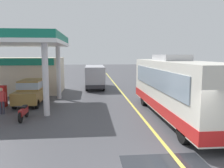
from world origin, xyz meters
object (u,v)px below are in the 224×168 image
object	(u,v)px
pedestrian_near_pump	(2,99)
coach_bus_main	(176,89)
motorcycle_parked_forecourt	(24,112)
car_at_pump	(31,91)
minibus_opposing_lane	(95,75)

from	to	relation	value
pedestrian_near_pump	coach_bus_main	bearing A→B (deg)	-8.95
pedestrian_near_pump	motorcycle_parked_forecourt	bearing A→B (deg)	-38.92
coach_bus_main	pedestrian_near_pump	bearing A→B (deg)	171.05
coach_bus_main	pedestrian_near_pump	world-z (taller)	coach_bus_main
coach_bus_main	motorcycle_parked_forecourt	size ratio (longest dim) A/B	6.13
car_at_pump	minibus_opposing_lane	world-z (taller)	minibus_opposing_lane
minibus_opposing_lane	coach_bus_main	bearing A→B (deg)	-69.85
car_at_pump	minibus_opposing_lane	distance (m)	9.22
motorcycle_parked_forecourt	pedestrian_near_pump	bearing A→B (deg)	141.08
coach_bus_main	car_at_pump	bearing A→B (deg)	154.15
car_at_pump	pedestrian_near_pump	distance (m)	3.10
motorcycle_parked_forecourt	pedestrian_near_pump	size ratio (longest dim) A/B	1.08
car_at_pump	pedestrian_near_pump	bearing A→B (deg)	-109.99
car_at_pump	motorcycle_parked_forecourt	bearing A→B (deg)	-81.55
car_at_pump	minibus_opposing_lane	bearing A→B (deg)	58.06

